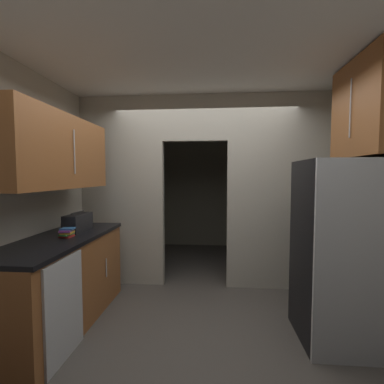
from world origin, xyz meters
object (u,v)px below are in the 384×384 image
(refrigerator, at_px, (345,252))
(boombox, at_px, (78,223))
(dishwasher, at_px, (65,309))
(book_stack, at_px, (67,233))

(refrigerator, bearing_deg, boombox, 173.34)
(refrigerator, bearing_deg, dishwasher, -169.08)
(dishwasher, distance_m, book_stack, 0.79)
(dishwasher, distance_m, boombox, 1.05)
(refrigerator, relative_size, boombox, 4.25)
(refrigerator, xyz_separation_m, dishwasher, (-2.50, -0.48, -0.42))
(dishwasher, bearing_deg, book_stack, 116.79)
(boombox, xyz_separation_m, book_stack, (0.04, -0.30, -0.05))
(refrigerator, xyz_separation_m, book_stack, (-2.76, 0.03, 0.13))
(refrigerator, relative_size, dishwasher, 1.96)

